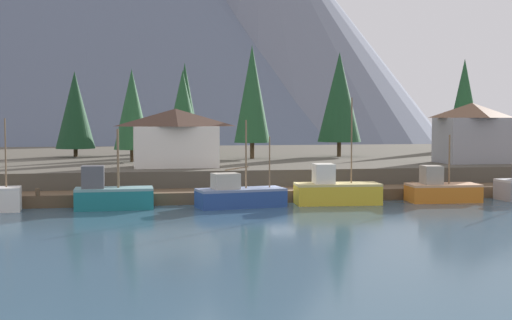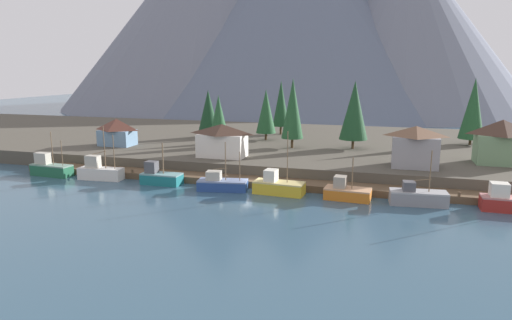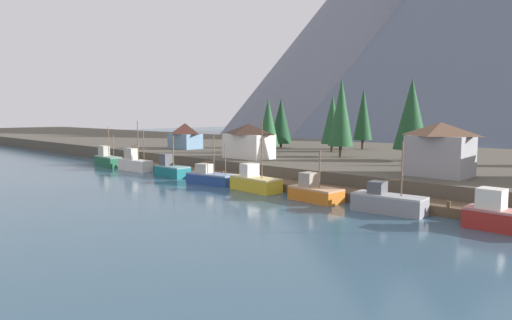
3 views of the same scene
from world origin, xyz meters
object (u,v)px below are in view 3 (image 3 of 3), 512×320
at_px(house_blue, 185,136).
at_px(conifer_mid_right, 411,114).
at_px(fishing_boat_teal, 171,169).
at_px(fishing_boat_grey, 388,202).
at_px(fishing_boat_white, 135,163).
at_px(conifer_near_right, 281,121).
at_px(fishing_boat_yellow, 255,182).
at_px(conifer_back_left, 341,112).
at_px(fishing_boat_red, 507,217).
at_px(conifer_mid_left, 268,122).
at_px(fishing_boat_blue, 211,177).
at_px(house_grey, 440,149).
at_px(house_white, 249,141).
at_px(fishing_boat_orange, 315,192).
at_px(conifer_back_right, 332,120).
at_px(fishing_boat_green, 108,160).
at_px(conifer_centre, 363,114).

xyz_separation_m(house_blue, conifer_mid_right, (44.71, 9.11, 4.53)).
xyz_separation_m(fishing_boat_teal, fishing_boat_grey, (36.97, -0.29, -0.06)).
relative_size(fishing_boat_white, conifer_near_right, 0.82).
height_order(fishing_boat_yellow, conifer_back_left, conifer_back_left).
xyz_separation_m(fishing_boat_teal, fishing_boat_red, (47.70, 0.03, 0.09)).
bearing_deg(conifer_mid_left, conifer_mid_right, 12.01).
distance_m(fishing_boat_blue, house_grey, 29.90).
distance_m(fishing_boat_blue, house_white, 13.23).
xyz_separation_m(fishing_boat_grey, conifer_mid_left, (-35.02, 20.38, 7.10)).
distance_m(fishing_boat_white, fishing_boat_teal, 10.66).
relative_size(fishing_boat_white, conifer_mid_left, 0.86).
distance_m(fishing_boat_red, conifer_mid_right, 33.94).
relative_size(fishing_boat_yellow, conifer_mid_right, 0.71).
height_order(conifer_mid_left, conifer_back_left, conifer_back_left).
distance_m(fishing_boat_white, conifer_back_left, 36.06).
relative_size(fishing_boat_red, house_blue, 1.23).
bearing_deg(fishing_boat_grey, conifer_back_left, 127.53).
distance_m(fishing_boat_orange, conifer_back_right, 37.84).
relative_size(fishing_boat_white, fishing_boat_orange, 1.37).
bearing_deg(fishing_boat_green, fishing_boat_orange, 3.87).
relative_size(fishing_boat_white, conifer_back_right, 0.80).
distance_m(fishing_boat_orange, conifer_centre, 45.52).
bearing_deg(house_grey, fishing_boat_yellow, -147.14).
bearing_deg(conifer_centre, fishing_boat_green, -126.07).
bearing_deg(conifer_near_right, conifer_back_right, -0.76).
bearing_deg(fishing_boat_blue, fishing_boat_orange, -8.02).
height_order(house_white, conifer_mid_left, conifer_mid_left).
xyz_separation_m(fishing_boat_red, house_grey, (-10.68, 11.65, 4.51)).
xyz_separation_m(fishing_boat_red, house_blue, (-65.61, 16.24, 4.00)).
xyz_separation_m(fishing_boat_grey, conifer_back_left, (-21.34, 23.39, 8.92)).
distance_m(house_white, house_blue, 24.41).
distance_m(fishing_boat_green, fishing_boat_teal, 20.03).
bearing_deg(house_grey, conifer_mid_left, 166.51).
distance_m(fishing_boat_white, house_white, 20.38).
relative_size(fishing_boat_blue, fishing_boat_red, 0.89).
distance_m(fishing_boat_green, fishing_boat_white, 9.37).
height_order(fishing_boat_white, fishing_boat_red, fishing_boat_white).
bearing_deg(house_white, conifer_back_right, 83.22).
distance_m(house_white, conifer_mid_left, 10.23).
xyz_separation_m(fishing_boat_teal, fishing_boat_blue, (10.19, -0.64, -0.15)).
relative_size(house_blue, conifer_back_left, 0.52).
bearing_deg(fishing_boat_yellow, house_grey, 36.96).
bearing_deg(house_white, fishing_boat_yellow, -42.24).
height_order(fishing_boat_yellow, house_grey, fishing_boat_yellow).
bearing_deg(conifer_back_right, house_white, -96.78).
xyz_separation_m(fishing_boat_blue, conifer_mid_right, (16.61, 26.02, 8.77)).
xyz_separation_m(fishing_boat_green, fishing_boat_white, (9.37, 0.05, 0.02)).
bearing_deg(fishing_boat_yellow, fishing_boat_orange, 3.87).
distance_m(house_blue, conifer_back_right, 30.32).
bearing_deg(house_white, fishing_boat_blue, -70.08).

